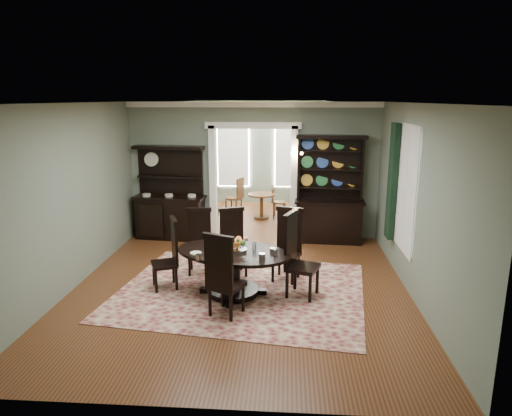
{
  "coord_description": "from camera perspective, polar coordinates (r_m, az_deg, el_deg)",
  "views": [
    {
      "loc": [
        0.75,
        -6.98,
        3.07
      ],
      "look_at": [
        0.23,
        0.6,
        1.24
      ],
      "focal_mm": 32.0,
      "sensor_mm": 36.0,
      "label": 1
    }
  ],
  "objects": [
    {
      "name": "doorway_trim",
      "position": [
        10.11,
        -0.35,
        5.3
      ],
      "size": [
        2.08,
        0.25,
        2.57
      ],
      "color": "white",
      "rests_on": "floor"
    },
    {
      "name": "chair_far_left",
      "position": [
        8.25,
        -7.1,
        -3.85
      ],
      "size": [
        0.47,
        0.45,
        1.17
      ],
      "rotation": [
        0.0,
        0.0,
        3.24
      ],
      "color": "black",
      "rests_on": "rug"
    },
    {
      "name": "sideboard",
      "position": [
        10.35,
        -10.67,
        0.2
      ],
      "size": [
        1.62,
        0.71,
        2.07
      ],
      "rotation": [
        0.0,
        0.0,
        -0.1
      ],
      "color": "black",
      "rests_on": "floor"
    },
    {
      "name": "parlor_chair_left",
      "position": [
        12.07,
        -2.5,
        1.52
      ],
      "size": [
        0.49,
        0.48,
        1.04
      ],
      "rotation": [
        0.0,
        0.0,
        1.21
      ],
      "color": "brown",
      "rests_on": "parlor_floor"
    },
    {
      "name": "parlor",
      "position": [
        12.63,
        0.51,
        6.49
      ],
      "size": [
        3.51,
        3.5,
        3.01
      ],
      "color": "brown",
      "rests_on": "ground"
    },
    {
      "name": "chair_end_left",
      "position": [
        7.63,
        -10.7,
        -5.4
      ],
      "size": [
        0.55,
        0.56,
        1.19
      ],
      "rotation": [
        0.0,
        0.0,
        1.97
      ],
      "color": "black",
      "rests_on": "rug"
    },
    {
      "name": "rug",
      "position": [
        7.59,
        -1.88,
        -10.25
      ],
      "size": [
        4.3,
        3.63,
        0.01
      ],
      "primitive_type": "cube",
      "rotation": [
        0.0,
        0.0,
        -0.13
      ],
      "color": "maroon",
      "rests_on": "floor"
    },
    {
      "name": "dining_table",
      "position": [
        7.29,
        -2.89,
        -7.03
      ],
      "size": [
        2.14,
        2.14,
        0.73
      ],
      "rotation": [
        0.0,
        0.0,
        -0.3
      ],
      "color": "black",
      "rests_on": "rug"
    },
    {
      "name": "chair_far_mid",
      "position": [
        8.12,
        -2.91,
        -3.96
      ],
      "size": [
        0.56,
        0.55,
        1.19
      ],
      "rotation": [
        0.0,
        0.0,
        3.51
      ],
      "color": "black",
      "rests_on": "rug"
    },
    {
      "name": "welsh_dresser",
      "position": [
        10.02,
        9.14,
        0.52
      ],
      "size": [
        1.51,
        0.63,
        2.32
      ],
      "rotation": [
        0.0,
        0.0,
        -0.06
      ],
      "color": "black",
      "rests_on": "floor"
    },
    {
      "name": "parlor_table",
      "position": [
        11.86,
        0.71,
        0.69
      ],
      "size": [
        0.71,
        0.71,
        0.66
      ],
      "color": "brown",
      "rests_on": "parlor_floor"
    },
    {
      "name": "right_window",
      "position": [
        8.27,
        17.48,
        2.7
      ],
      "size": [
        0.15,
        1.47,
        2.12
      ],
      "color": "white",
      "rests_on": "wall_right"
    },
    {
      "name": "wall_sconce",
      "position": [
        9.9,
        5.11,
        6.66
      ],
      "size": [
        0.27,
        0.21,
        0.21
      ],
      "color": "gold",
      "rests_on": "back_wall_right"
    },
    {
      "name": "chair_far_right",
      "position": [
        7.89,
        4.01,
        -4.24
      ],
      "size": [
        0.58,
        0.56,
        1.26
      ],
      "rotation": [
        0.0,
        0.0,
        2.84
      ],
      "color": "black",
      "rests_on": "rug"
    },
    {
      "name": "parlor_chair_right",
      "position": [
        11.99,
        2.62,
        0.99
      ],
      "size": [
        0.38,
        0.36,
        0.86
      ],
      "rotation": [
        0.0,
        0.0,
        -1.68
      ],
      "color": "brown",
      "rests_on": "parlor_floor"
    },
    {
      "name": "centerpiece",
      "position": [
        7.17,
        -2.25,
        -4.96
      ],
      "size": [
        1.39,
        0.89,
        0.23
      ],
      "color": "white",
      "rests_on": "dining_table"
    },
    {
      "name": "chair_end_right",
      "position": [
        7.21,
        5.03,
        -5.56
      ],
      "size": [
        0.62,
        0.64,
        1.36
      ],
      "rotation": [
        0.0,
        0.0,
        -1.93
      ],
      "color": "black",
      "rests_on": "rug"
    },
    {
      "name": "room",
      "position": [
        7.22,
        -2.1,
        1.61
      ],
      "size": [
        5.51,
        6.01,
        3.01
      ],
      "color": "brown",
      "rests_on": "ground"
    },
    {
      "name": "chair_near",
      "position": [
        6.5,
        -4.24,
        -8.22
      ],
      "size": [
        0.6,
        0.59,
        1.26
      ],
      "rotation": [
        0.0,
        0.0,
        -0.41
      ],
      "color": "black",
      "rests_on": "rug"
    }
  ]
}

